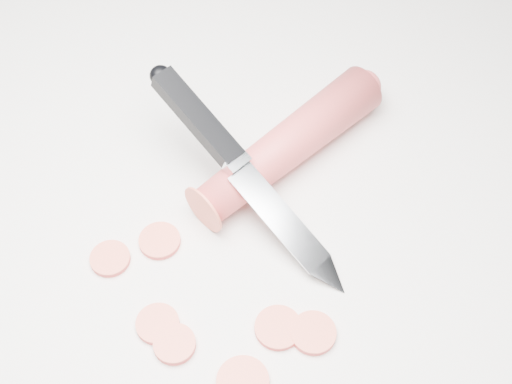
# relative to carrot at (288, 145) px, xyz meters

# --- Properties ---
(ground) EXTENTS (2.40, 2.40, 0.00)m
(ground) POSITION_rel_carrot_xyz_m (-0.03, -0.11, -0.02)
(ground) COLOR silver
(ground) RESTS_ON ground
(carrot) EXTENTS (0.15, 0.18, 0.04)m
(carrot) POSITION_rel_carrot_xyz_m (0.00, 0.00, 0.00)
(carrot) COLOR #CF393B
(carrot) RESTS_ON ground
(carrot_slice_0) EXTENTS (0.03, 0.03, 0.01)m
(carrot_slice_0) POSITION_rel_carrot_xyz_m (-0.13, -0.12, -0.02)
(carrot_slice_0) COLOR #F15B42
(carrot_slice_0) RESTS_ON ground
(carrot_slice_1) EXTENTS (0.04, 0.04, 0.01)m
(carrot_slice_1) POSITION_rel_carrot_xyz_m (-0.01, -0.20, -0.02)
(carrot_slice_1) COLOR #F15B42
(carrot_slice_1) RESTS_ON ground
(carrot_slice_2) EXTENTS (0.03, 0.03, 0.01)m
(carrot_slice_2) POSITION_rel_carrot_xyz_m (-0.08, -0.17, -0.02)
(carrot_slice_2) COLOR #F15B42
(carrot_slice_2) RESTS_ON ground
(carrot_slice_3) EXTENTS (0.03, 0.03, 0.01)m
(carrot_slice_3) POSITION_rel_carrot_xyz_m (0.04, -0.16, -0.02)
(carrot_slice_3) COLOR #F15B42
(carrot_slice_3) RESTS_ON ground
(carrot_slice_4) EXTENTS (0.04, 0.04, 0.01)m
(carrot_slice_4) POSITION_rel_carrot_xyz_m (0.01, -0.16, -0.02)
(carrot_slice_4) COLOR #F15B42
(carrot_slice_4) RESTS_ON ground
(carrot_slice_5) EXTENTS (0.03, 0.03, 0.01)m
(carrot_slice_5) POSITION_rel_carrot_xyz_m (-0.09, -0.10, -0.02)
(carrot_slice_5) COLOR #F15B42
(carrot_slice_5) RESTS_ON ground
(carrot_slice_6) EXTENTS (0.03, 0.03, 0.01)m
(carrot_slice_6) POSITION_rel_carrot_xyz_m (-0.06, -0.18, -0.02)
(carrot_slice_6) COLOR #F15B42
(carrot_slice_6) RESTS_ON ground
(kitchen_knife) EXTENTS (0.20, 0.16, 0.09)m
(kitchen_knife) POSITION_rel_carrot_xyz_m (-0.03, -0.05, 0.02)
(kitchen_knife) COLOR #BABCC1
(kitchen_knife) RESTS_ON ground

